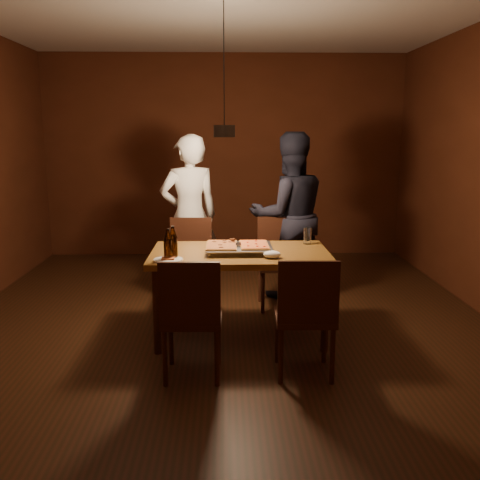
{
  "coord_description": "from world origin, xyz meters",
  "views": [
    {
      "loc": [
        0.0,
        -4.59,
        1.75
      ],
      "look_at": [
        0.13,
        -0.19,
        0.85
      ],
      "focal_mm": 40.0,
      "sensor_mm": 36.0,
      "label": 1
    }
  ],
  "objects_px": {
    "pizza_tray": "(239,249)",
    "beer_bottle_a": "(168,245)",
    "chair_near_right": "(306,307)",
    "plate_slice": "(168,260)",
    "dining_table": "(240,260)",
    "beer_bottle_b": "(173,243)",
    "chair_far_right": "(279,253)",
    "chair_far_left": "(190,255)",
    "chair_near_left": "(191,308)",
    "pendant_lamp": "(224,130)",
    "diner_dark": "(289,216)",
    "diner_white": "(189,216)"
  },
  "relations": [
    {
      "from": "pizza_tray",
      "to": "chair_far_left",
      "type": "bearing_deg",
      "value": 119.81
    },
    {
      "from": "chair_near_right",
      "to": "dining_table",
      "type": "bearing_deg",
      "value": 119.67
    },
    {
      "from": "dining_table",
      "to": "beer_bottle_a",
      "type": "height_order",
      "value": "beer_bottle_a"
    },
    {
      "from": "chair_near_right",
      "to": "diner_dark",
      "type": "height_order",
      "value": "diner_dark"
    },
    {
      "from": "dining_table",
      "to": "beer_bottle_b",
      "type": "height_order",
      "value": "beer_bottle_b"
    },
    {
      "from": "dining_table",
      "to": "chair_far_right",
      "type": "distance_m",
      "value": 0.95
    },
    {
      "from": "chair_far_left",
      "to": "pendant_lamp",
      "type": "distance_m",
      "value": 1.42
    },
    {
      "from": "pendant_lamp",
      "to": "chair_near_right",
      "type": "bearing_deg",
      "value": -60.81
    },
    {
      "from": "pizza_tray",
      "to": "diner_dark",
      "type": "bearing_deg",
      "value": 64.06
    },
    {
      "from": "chair_near_left",
      "to": "diner_dark",
      "type": "distance_m",
      "value": 2.21
    },
    {
      "from": "diner_dark",
      "to": "pendant_lamp",
      "type": "relative_size",
      "value": 1.59
    },
    {
      "from": "pizza_tray",
      "to": "dining_table",
      "type": "bearing_deg",
      "value": 24.59
    },
    {
      "from": "chair_near_right",
      "to": "pendant_lamp",
      "type": "distance_m",
      "value": 1.69
    },
    {
      "from": "chair_far_right",
      "to": "chair_near_right",
      "type": "relative_size",
      "value": 1.0
    },
    {
      "from": "chair_near_right",
      "to": "beer_bottle_b",
      "type": "distance_m",
      "value": 1.19
    },
    {
      "from": "pendant_lamp",
      "to": "plate_slice",
      "type": "bearing_deg",
      "value": -131.62
    },
    {
      "from": "chair_near_right",
      "to": "plate_slice",
      "type": "height_order",
      "value": "chair_near_right"
    },
    {
      "from": "chair_far_left",
      "to": "beer_bottle_b",
      "type": "relative_size",
      "value": 1.82
    },
    {
      "from": "beer_bottle_a",
      "to": "beer_bottle_b",
      "type": "height_order",
      "value": "beer_bottle_b"
    },
    {
      "from": "chair_far_right",
      "to": "beer_bottle_a",
      "type": "xyz_separation_m",
      "value": [
        -0.99,
        -1.15,
        0.34
      ]
    },
    {
      "from": "beer_bottle_a",
      "to": "plate_slice",
      "type": "xyz_separation_m",
      "value": [
        0.0,
        -0.02,
        -0.12
      ]
    },
    {
      "from": "chair_far_right",
      "to": "plate_slice",
      "type": "height_order",
      "value": "chair_far_right"
    },
    {
      "from": "chair_far_left",
      "to": "chair_near_left",
      "type": "bearing_deg",
      "value": 96.04
    },
    {
      "from": "chair_far_left",
      "to": "plate_slice",
      "type": "xyz_separation_m",
      "value": [
        -0.1,
        -1.13,
        0.22
      ]
    },
    {
      "from": "chair_far_left",
      "to": "pizza_tray",
      "type": "height_order",
      "value": "chair_far_left"
    },
    {
      "from": "pizza_tray",
      "to": "diner_white",
      "type": "height_order",
      "value": "diner_white"
    },
    {
      "from": "chair_near_right",
      "to": "beer_bottle_b",
      "type": "relative_size",
      "value": 1.82
    },
    {
      "from": "beer_bottle_b",
      "to": "diner_white",
      "type": "bearing_deg",
      "value": 88.72
    },
    {
      "from": "chair_far_right",
      "to": "beer_bottle_b",
      "type": "distance_m",
      "value": 1.49
    },
    {
      "from": "pizza_tray",
      "to": "beer_bottle_a",
      "type": "relative_size",
      "value": 2.15
    },
    {
      "from": "pizza_tray",
      "to": "plate_slice",
      "type": "relative_size",
      "value": 2.39
    },
    {
      "from": "plate_slice",
      "to": "beer_bottle_b",
      "type": "bearing_deg",
      "value": 63.14
    },
    {
      "from": "chair_near_left",
      "to": "chair_near_right",
      "type": "height_order",
      "value": "same"
    },
    {
      "from": "plate_slice",
      "to": "diner_dark",
      "type": "distance_m",
      "value": 1.85
    },
    {
      "from": "pizza_tray",
      "to": "beer_bottle_b",
      "type": "bearing_deg",
      "value": -155.18
    },
    {
      "from": "dining_table",
      "to": "beer_bottle_b",
      "type": "relative_size",
      "value": 5.63
    },
    {
      "from": "chair_far_right",
      "to": "pizza_tray",
      "type": "distance_m",
      "value": 0.98
    },
    {
      "from": "chair_near_right",
      "to": "pizza_tray",
      "type": "relative_size",
      "value": 0.88
    },
    {
      "from": "chair_far_left",
      "to": "pendant_lamp",
      "type": "height_order",
      "value": "pendant_lamp"
    },
    {
      "from": "plate_slice",
      "to": "beer_bottle_a",
      "type": "bearing_deg",
      "value": 92.36
    },
    {
      "from": "chair_far_left",
      "to": "pendant_lamp",
      "type": "xyz_separation_m",
      "value": [
        0.35,
        -0.63,
        1.22
      ]
    },
    {
      "from": "chair_near_left",
      "to": "pizza_tray",
      "type": "bearing_deg",
      "value": 67.92
    },
    {
      "from": "chair_near_left",
      "to": "beer_bottle_b",
      "type": "height_order",
      "value": "beer_bottle_b"
    },
    {
      "from": "chair_far_left",
      "to": "diner_white",
      "type": "xyz_separation_m",
      "value": [
        -0.03,
        0.42,
        0.32
      ]
    },
    {
      "from": "beer_bottle_a",
      "to": "pendant_lamp",
      "type": "relative_size",
      "value": 0.23
    },
    {
      "from": "beer_bottle_a",
      "to": "diner_white",
      "type": "relative_size",
      "value": 0.15
    },
    {
      "from": "chair_far_right",
      "to": "plate_slice",
      "type": "bearing_deg",
      "value": 48.83
    },
    {
      "from": "diner_dark",
      "to": "pendant_lamp",
      "type": "bearing_deg",
      "value": 43.98
    },
    {
      "from": "plate_slice",
      "to": "diner_dark",
      "type": "relative_size",
      "value": 0.13
    },
    {
      "from": "chair_near_left",
      "to": "beer_bottle_a",
      "type": "relative_size",
      "value": 1.9
    }
  ]
}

